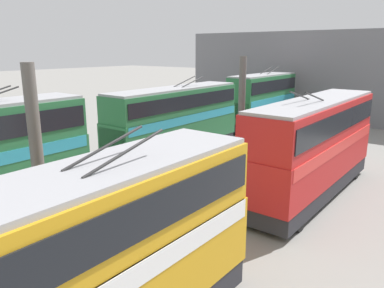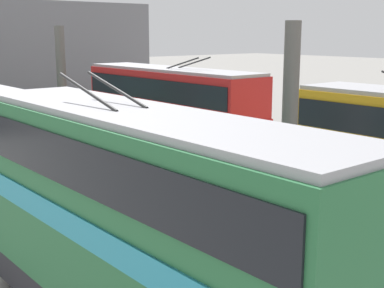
{
  "view_description": "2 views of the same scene",
  "coord_description": "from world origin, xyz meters",
  "px_view_note": "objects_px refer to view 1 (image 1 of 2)",
  "views": [
    {
      "loc": [
        -2.37,
        -11.41,
        7.38
      ],
      "look_at": [
        13.19,
        0.79,
        2.35
      ],
      "focal_mm": 35.0,
      "sensor_mm": 36.0,
      "label": 1
    },
    {
      "loc": [
        -5.17,
        10.73,
        6.69
      ],
      "look_at": [
        7.56,
        0.24,
        3.24
      ],
      "focal_mm": 50.0,
      "sensor_mm": 36.0,
      "label": 2
    }
  ],
  "objects_px": {
    "bus_left_near": "(74,270)",
    "bus_right_far": "(262,98)",
    "oil_drum": "(215,151)",
    "bus_left_far": "(315,142)",
    "person_aisle_midway": "(218,167)",
    "bus_right_mid": "(176,118)"
  },
  "relations": [
    {
      "from": "bus_left_near",
      "to": "bus_right_far",
      "type": "xyz_separation_m",
      "value": [
        27.77,
        10.1,
        0.1
      ]
    },
    {
      "from": "oil_drum",
      "to": "bus_left_far",
      "type": "bearing_deg",
      "value": -109.59
    },
    {
      "from": "person_aisle_midway",
      "to": "oil_drum",
      "type": "bearing_deg",
      "value": -76.9
    },
    {
      "from": "bus_right_mid",
      "to": "person_aisle_midway",
      "type": "distance_m",
      "value": 5.92
    },
    {
      "from": "bus_right_far",
      "to": "person_aisle_midway",
      "type": "height_order",
      "value": "bus_right_far"
    },
    {
      "from": "bus_left_near",
      "to": "bus_right_far",
      "type": "bearing_deg",
      "value": 19.98
    },
    {
      "from": "bus_right_mid",
      "to": "person_aisle_midway",
      "type": "height_order",
      "value": "bus_right_mid"
    },
    {
      "from": "bus_left_near",
      "to": "oil_drum",
      "type": "height_order",
      "value": "bus_left_near"
    },
    {
      "from": "bus_right_far",
      "to": "person_aisle_midway",
      "type": "xyz_separation_m",
      "value": [
        -14.86,
        -5.13,
        -2.02
      ]
    },
    {
      "from": "bus_right_mid",
      "to": "bus_right_far",
      "type": "distance_m",
      "value": 12.59
    },
    {
      "from": "bus_right_far",
      "to": "bus_right_mid",
      "type": "bearing_deg",
      "value": -180.0
    },
    {
      "from": "bus_left_far",
      "to": "bus_right_far",
      "type": "height_order",
      "value": "bus_right_far"
    },
    {
      "from": "person_aisle_midway",
      "to": "oil_drum",
      "type": "xyz_separation_m",
      "value": [
        4.01,
        3.05,
        -0.45
      ]
    },
    {
      "from": "bus_right_mid",
      "to": "bus_right_far",
      "type": "bearing_deg",
      "value": 0.0
    },
    {
      "from": "bus_left_far",
      "to": "oil_drum",
      "type": "distance_m",
      "value": 8.85
    },
    {
      "from": "bus_left_far",
      "to": "bus_right_mid",
      "type": "xyz_separation_m",
      "value": [
        1.11,
        10.1,
        -0.07
      ]
    },
    {
      "from": "bus_left_far",
      "to": "oil_drum",
      "type": "height_order",
      "value": "bus_left_far"
    },
    {
      "from": "person_aisle_midway",
      "to": "bus_left_near",
      "type": "bearing_deg",
      "value": 86.97
    },
    {
      "from": "bus_left_far",
      "to": "oil_drum",
      "type": "bearing_deg",
      "value": 70.41
    },
    {
      "from": "bus_right_far",
      "to": "oil_drum",
      "type": "xyz_separation_m",
      "value": [
        -10.85,
        -2.08,
        -2.47
      ]
    },
    {
      "from": "bus_left_far",
      "to": "oil_drum",
      "type": "relative_size",
      "value": 13.3
    },
    {
      "from": "bus_right_mid",
      "to": "bus_right_far",
      "type": "height_order",
      "value": "bus_right_far"
    }
  ]
}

